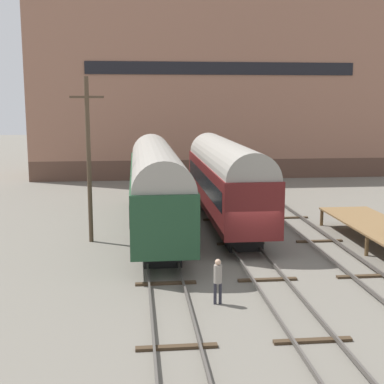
% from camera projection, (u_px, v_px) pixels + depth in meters
% --- Properties ---
extents(ground_plane, '(200.00, 200.00, 0.00)m').
position_uv_depth(ground_plane, '(253.00, 260.00, 26.14)').
color(ground_plane, '#6B665B').
extents(track_left, '(2.60, 60.00, 0.26)m').
position_uv_depth(track_left, '(162.00, 260.00, 25.65)').
color(track_left, '#4C4742').
rests_on(track_left, ground).
extents(track_middle, '(2.60, 60.00, 0.26)m').
position_uv_depth(track_middle, '(253.00, 258.00, 26.11)').
color(track_middle, '#4C4742').
rests_on(track_middle, ground).
extents(track_right, '(2.60, 60.00, 0.26)m').
position_uv_depth(track_right, '(340.00, 255.00, 26.57)').
color(track_right, '#4C4742').
rests_on(track_right, ground).
extents(train_car_green, '(3.01, 18.81, 5.24)m').
position_uv_depth(train_car_green, '(156.00, 182.00, 31.54)').
color(train_car_green, black).
rests_on(train_car_green, ground).
extents(train_car_maroon, '(2.97, 16.54, 5.28)m').
position_uv_depth(train_car_maroon, '(226.00, 177.00, 33.48)').
color(train_car_maroon, black).
rests_on(train_car_maroon, ground).
extents(person_worker, '(0.32, 0.32, 1.79)m').
position_uv_depth(person_worker, '(218.00, 277.00, 20.37)').
color(person_worker, '#282833').
rests_on(person_worker, ground).
extents(utility_pole, '(1.80, 0.24, 8.99)m').
position_uv_depth(utility_pole, '(89.00, 158.00, 28.87)').
color(utility_pole, '#473828').
rests_on(utility_pole, ground).
extents(warehouse_building, '(37.20, 10.14, 19.55)m').
position_uv_depth(warehouse_building, '(214.00, 81.00, 56.32)').
color(warehouse_building, brown).
rests_on(warehouse_building, ground).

